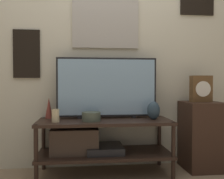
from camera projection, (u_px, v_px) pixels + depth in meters
name	position (u px, v px, depth m)	size (l,w,h in m)	color
wall_back	(102.00, 44.00, 2.91)	(6.40, 0.08, 2.70)	beige
media_console	(93.00, 140.00, 2.62)	(1.33, 0.52, 0.55)	black
television	(107.00, 87.00, 2.73)	(1.04, 0.05, 0.63)	black
vase_wide_bowl	(91.00, 117.00, 2.54)	(0.18, 0.18, 0.09)	#4C5647
vase_urn_stoneware	(154.00, 110.00, 2.65)	(0.13, 0.10, 0.18)	#2D4251
vase_slim_bronze	(49.00, 108.00, 2.75)	(0.08, 0.08, 0.22)	brown
candle_jar	(55.00, 116.00, 2.47)	(0.07, 0.07, 0.12)	beige
side_table	(202.00, 135.00, 2.80)	(0.39, 0.41, 0.72)	#382319
mantel_clock	(201.00, 89.00, 2.79)	(0.22, 0.11, 0.28)	brown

